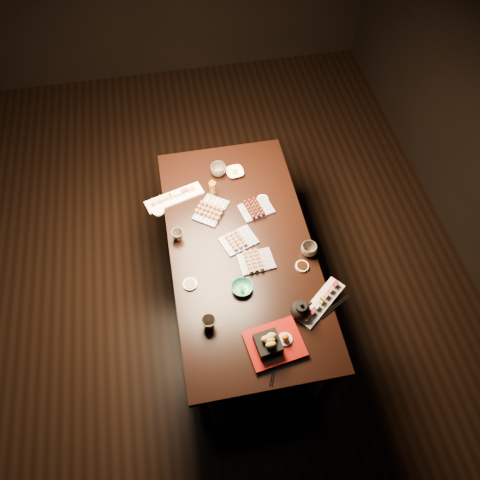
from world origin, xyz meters
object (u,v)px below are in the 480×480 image
tempura_tray (275,341)px  teacup_far_right (218,170)px  sushi_platter_near (321,301)px  teacup_mid_right (309,249)px  yakitori_plate_left (211,208)px  yakitori_plate_right (256,260)px  condiment_bottle (213,187)px  yakitori_plate_center (239,239)px  teacup_far_left (178,235)px  edamame_bowl_cream (235,172)px  sushi_platter_far (174,196)px  edamame_bowl_green (242,288)px  dining_table (241,277)px  teapot (301,309)px  teacup_near_left (209,323)px

tempura_tray → teacup_far_right: size_ratio=2.82×
sushi_platter_near → teacup_mid_right: teacup_mid_right is taller
yakitori_plate_left → yakitori_plate_right: bearing=-119.1°
teacup_far_right → teacup_mid_right: bearing=-59.3°
yakitori_plate_right → condiment_bottle: condiment_bottle is taller
yakitori_plate_right → yakitori_plate_left: yakitori_plate_left is taller
yakitori_plate_center → teacup_far_right: bearing=73.5°
yakitori_plate_left → teacup_far_left: bearing=161.9°
yakitori_plate_right → edamame_bowl_cream: bearing=85.0°
teacup_far_left → teacup_far_right: bearing=55.3°
yakitori_plate_center → sushi_platter_far: bearing=110.6°
tempura_tray → edamame_bowl_green: bearing=98.5°
yakitori_plate_left → tempura_tray: 1.01m
dining_table → edamame_bowl_cream: bearing=68.6°
teapot → yakitori_plate_right: bearing=95.5°
edamame_bowl_green → yakitori_plate_center: bearing=82.7°
teacup_near_left → condiment_bottle: bearing=79.9°
edamame_bowl_green → teacup_mid_right: size_ratio=1.28×
tempura_tray → teacup_far_right: (-0.10, 1.30, -0.01)m
edamame_bowl_green → teapot: 0.37m
edamame_bowl_cream → teacup_far_right: teacup_far_right is taller
yakitori_plate_left → condiment_bottle: condiment_bottle is taller
dining_table → sushi_platter_far: bearing=112.8°
yakitori_plate_right → teacup_far_left: (-0.46, 0.27, 0.01)m
yakitori_plate_right → teacup_far_right: teacup_far_right is taller
yakitori_plate_left → edamame_bowl_cream: (0.22, 0.30, -0.01)m
yakitori_plate_right → teacup_mid_right: 0.33m
yakitori_plate_right → condiment_bottle: bearing=101.9°
edamame_bowl_cream → teacup_mid_right: teacup_mid_right is taller
teacup_near_left → sushi_platter_far: bearing=95.6°
edamame_bowl_green → teacup_mid_right: bearing=21.3°
sushi_platter_far → yakitori_plate_center: 0.56m
yakitori_plate_right → edamame_bowl_green: yakitori_plate_right is taller
yakitori_plate_right → teacup_far_left: 0.53m
yakitori_plate_left → teacup_near_left: 0.82m
yakitori_plate_left → tempura_tray: size_ratio=0.76×
yakitori_plate_center → teacup_near_left: (-0.27, -0.54, 0.01)m
yakitori_plate_right → condiment_bottle: size_ratio=1.44×
tempura_tray → condiment_bottle: bearing=90.2°
sushi_platter_near → yakitori_plate_center: size_ratio=1.68×
sushi_platter_near → teapot: teapot is taller
edamame_bowl_cream → teapot: teapot is taller
sushi_platter_near → condiment_bottle: condiment_bottle is taller
yakitori_plate_right → tempura_tray: bearing=-96.0°
teacup_far_left → teacup_mid_right: bearing=-18.2°
sushi_platter_far → yakitori_plate_center: size_ratio=1.86×
sushi_platter_near → teacup_far_right: 1.18m
edamame_bowl_green → condiment_bottle: condiment_bottle is taller
edamame_bowl_cream → teacup_far_left: 0.66m
teacup_mid_right → condiment_bottle: (-0.51, 0.59, 0.03)m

